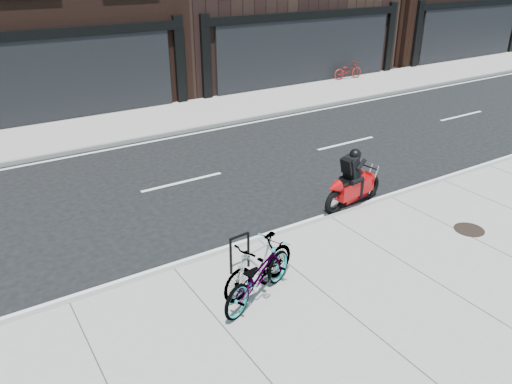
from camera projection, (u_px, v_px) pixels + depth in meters
ground at (216, 210)px, 12.32m from camera, size 120.00×120.00×0.00m
sidewalk_near at (355, 321)px, 8.47m from camera, size 60.00×6.00×0.13m
sidewalk_far at (116, 126)px, 18.23m from camera, size 60.00×3.50×0.13m
bike_rack at (240, 250)px, 9.55m from camera, size 0.47×0.09×0.78m
bicycle_front at (258, 275)px, 8.72m from camera, size 2.02×1.36×1.00m
bicycle_rear at (259, 264)px, 8.98m from camera, size 1.81×0.89×1.05m
motorcycle at (356, 182)px, 12.34m from camera, size 2.05×0.65×1.54m
bicycle_far at (348, 70)px, 24.89m from camera, size 1.64×0.71×0.84m
manhole_cover at (469, 230)px, 11.17m from camera, size 0.68×0.68×0.02m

